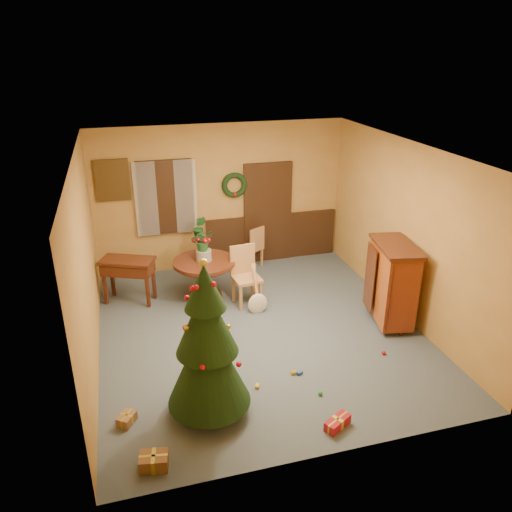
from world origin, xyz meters
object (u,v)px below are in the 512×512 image
object	(u,v)px
dining_table	(205,272)
christmas_tree	(207,345)
chair_near	(245,273)
writing_desk	(128,270)
sideboard	(392,281)

from	to	relation	value
dining_table	christmas_tree	distance (m)	3.08
chair_near	writing_desk	size ratio (longest dim) A/B	1.03
christmas_tree	dining_table	bearing A→B (deg)	80.70
sideboard	chair_near	bearing A→B (deg)	148.34
dining_table	chair_near	world-z (taller)	chair_near
writing_desk	chair_near	bearing A→B (deg)	-16.13
christmas_tree	writing_desk	world-z (taller)	christmas_tree
dining_table	christmas_tree	world-z (taller)	christmas_tree
dining_table	sideboard	distance (m)	3.22
chair_near	writing_desk	world-z (taller)	chair_near
chair_near	writing_desk	distance (m)	2.06
writing_desk	sideboard	world-z (taller)	sideboard
chair_near	sideboard	world-z (taller)	sideboard
christmas_tree	sideboard	xyz separation A→B (m)	(3.28, 1.40, -0.27)
chair_near	sideboard	distance (m)	2.50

